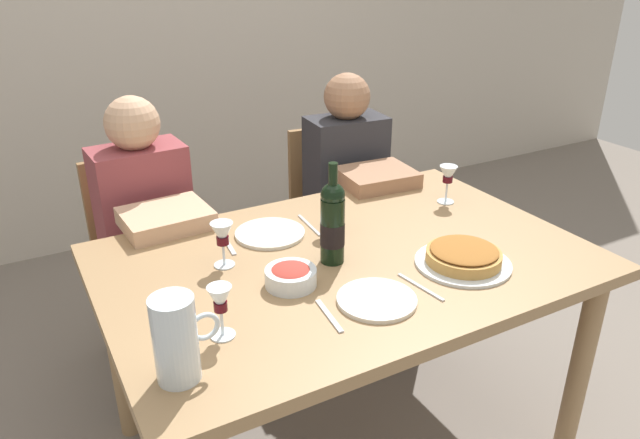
{
  "coord_description": "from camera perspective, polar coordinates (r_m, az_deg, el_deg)",
  "views": [
    {
      "loc": [
        -0.88,
        -1.41,
        1.65
      ],
      "look_at": [
        -0.05,
        0.08,
        0.87
      ],
      "focal_mm": 33.6,
      "sensor_mm": 36.0,
      "label": 1
    }
  ],
  "objects": [
    {
      "name": "ground_plane",
      "position": [
        2.34,
        2.22,
        -20.11
      ],
      "size": [
        8.0,
        8.0,
        0.0
      ],
      "primitive_type": "plane",
      "color": "slate"
    },
    {
      "name": "dining_table",
      "position": [
        1.93,
        2.54,
        -5.9
      ],
      "size": [
        1.5,
        1.0,
        0.76
      ],
      "color": "#9E7A51",
      "rests_on": "ground"
    },
    {
      "name": "wine_bottle",
      "position": [
        1.79,
        1.2,
        -0.29
      ],
      "size": [
        0.08,
        0.08,
        0.32
      ],
      "color": "black",
      "rests_on": "dining_table"
    },
    {
      "name": "water_pitcher",
      "position": [
        1.38,
        -13.51,
        -11.43
      ],
      "size": [
        0.15,
        0.1,
        0.21
      ],
      "color": "silver",
      "rests_on": "dining_table"
    },
    {
      "name": "baked_tart",
      "position": [
        1.87,
        13.51,
        -3.45
      ],
      "size": [
        0.29,
        0.29,
        0.06
      ],
      "color": "silver",
      "rests_on": "dining_table"
    },
    {
      "name": "salad_bowl",
      "position": [
        1.71,
        -2.8,
        -5.35
      ],
      "size": [
        0.15,
        0.15,
        0.06
      ],
      "color": "silver",
      "rests_on": "dining_table"
    },
    {
      "name": "wine_glass_left_diner",
      "position": [
        1.49,
        -9.48,
        -7.77
      ],
      "size": [
        0.06,
        0.06,
        0.14
      ],
      "color": "silver",
      "rests_on": "dining_table"
    },
    {
      "name": "wine_glass_right_diner",
      "position": [
        2.28,
        12.09,
        4.03
      ],
      "size": [
        0.07,
        0.07,
        0.14
      ],
      "color": "silver",
      "rests_on": "dining_table"
    },
    {
      "name": "wine_glass_centre",
      "position": [
        1.81,
        -9.28,
        -1.57
      ],
      "size": [
        0.07,
        0.07,
        0.14
      ],
      "color": "silver",
      "rests_on": "dining_table"
    },
    {
      "name": "wine_glass_spare",
      "position": [
        2.01,
        1.17,
        1.59
      ],
      "size": [
        0.07,
        0.07,
        0.14
      ],
      "color": "silver",
      "rests_on": "dining_table"
    },
    {
      "name": "dinner_plate_left_setting",
      "position": [
        2.02,
        -4.78,
        -1.31
      ],
      "size": [
        0.24,
        0.24,
        0.01
      ],
      "primitive_type": "cylinder",
      "color": "silver",
      "rests_on": "dining_table"
    },
    {
      "name": "dinner_plate_right_setting",
      "position": [
        1.66,
        5.42,
        -7.61
      ],
      "size": [
        0.22,
        0.22,
        0.01
      ],
      "primitive_type": "cylinder",
      "color": "silver",
      "rests_on": "dining_table"
    },
    {
      "name": "fork_left_setting",
      "position": [
        1.97,
        -8.75,
        -2.32
      ],
      "size": [
        0.03,
        0.16,
        0.0
      ],
      "primitive_type": "cube",
      "rotation": [
        0.0,
        0.0,
        1.46
      ],
      "color": "silver",
      "rests_on": "dining_table"
    },
    {
      "name": "knife_left_setting",
      "position": [
        2.08,
        -1.02,
        -0.53
      ],
      "size": [
        0.02,
        0.18,
        0.0
      ],
      "primitive_type": "cube",
      "rotation": [
        0.0,
        0.0,
        1.5
      ],
      "color": "silver",
      "rests_on": "dining_table"
    },
    {
      "name": "knife_right_setting",
      "position": [
        1.74,
        9.55,
        -6.35
      ],
      "size": [
        0.03,
        0.18,
        0.0
      ],
      "primitive_type": "cube",
      "rotation": [
        0.0,
        0.0,
        1.7
      ],
      "color": "silver",
      "rests_on": "dining_table"
    },
    {
      "name": "spoon_right_setting",
      "position": [
        1.59,
        0.87,
        -9.14
      ],
      "size": [
        0.03,
        0.16,
        0.0
      ],
      "primitive_type": "cube",
      "rotation": [
        0.0,
        0.0,
        1.46
      ],
      "color": "silver",
      "rests_on": "dining_table"
    },
    {
      "name": "chair_left",
      "position": [
        2.61,
        -16.59,
        -2.63
      ],
      "size": [
        0.42,
        0.42,
        0.87
      ],
      "rotation": [
        0.0,
        0.0,
        3.2
      ],
      "color": "olive",
      "rests_on": "ground"
    },
    {
      "name": "diner_left",
      "position": [
        2.35,
        -15.32,
        -2.32
      ],
      "size": [
        0.35,
        0.52,
        1.16
      ],
      "rotation": [
        0.0,
        0.0,
        3.2
      ],
      "color": "#8E3D42",
      "rests_on": "ground"
    },
    {
      "name": "chair_right",
      "position": [
        2.88,
        1.24,
        1.15
      ],
      "size": [
        0.43,
        0.43,
        0.87
      ],
      "rotation": [
        0.0,
        0.0,
        3.06
      ],
      "color": "olive",
      "rests_on": "ground"
    },
    {
      "name": "diner_right",
      "position": [
        2.64,
        3.54,
        1.67
      ],
      "size": [
        0.36,
        0.52,
        1.16
      ],
      "rotation": [
        0.0,
        0.0,
        3.06
      ],
      "color": "#2D2D33",
      "rests_on": "ground"
    }
  ]
}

